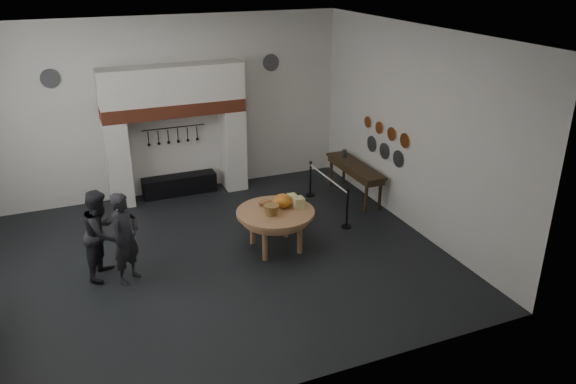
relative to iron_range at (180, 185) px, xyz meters
name	(u,v)px	position (x,y,z in m)	size (l,w,h in m)	color
floor	(220,258)	(0.00, -3.72, -0.25)	(9.00, 8.00, 0.02)	black
ceiling	(208,35)	(0.00, -3.72, 4.25)	(9.00, 8.00, 0.02)	silver
wall_back	(171,108)	(0.00, 0.28, 2.00)	(9.00, 0.02, 4.50)	silver
wall_front	(298,249)	(0.00, -7.72, 2.00)	(9.00, 0.02, 4.50)	silver
wall_right	(412,130)	(4.50, -3.72, 2.00)	(0.02, 8.00, 4.50)	silver
chimney_pier_left	(118,163)	(-1.48, -0.07, 0.82)	(0.55, 0.70, 2.15)	silver
chimney_pier_right	(233,149)	(1.48, -0.07, 0.82)	(0.55, 0.70, 2.15)	silver
hearth_brick_band	(174,108)	(0.00, -0.07, 2.06)	(3.50, 0.72, 0.32)	#9E442B
chimney_hood	(172,84)	(0.00, -0.07, 2.67)	(3.50, 0.70, 0.90)	silver
iron_range	(180,185)	(0.00, 0.00, 0.00)	(1.90, 0.45, 0.50)	black
utensil_rail	(173,128)	(0.00, 0.20, 1.50)	(0.02, 0.02, 1.60)	black
work_table	(275,212)	(1.24, -3.74, 0.59)	(1.64, 1.64, 0.07)	tan
pumpkin	(283,201)	(1.44, -3.64, 0.78)	(0.36, 0.36, 0.31)	orange
cheese_block_big	(298,203)	(1.74, -3.79, 0.74)	(0.22, 0.22, 0.24)	#D5C67F
cheese_block_small	(292,199)	(1.72, -3.49, 0.72)	(0.18, 0.18, 0.20)	#F3F391
wicker_basket	(271,210)	(1.09, -3.89, 0.73)	(0.32, 0.32, 0.22)	olive
bread_loaf	(265,203)	(1.14, -3.39, 0.69)	(0.31, 0.18, 0.13)	#A9653C
visitor_near	(126,238)	(-1.83, -3.84, 0.66)	(0.66, 0.43, 1.81)	black
visitor_far	(101,233)	(-2.23, -3.44, 0.64)	(0.87, 0.67, 1.78)	black
side_table	(355,166)	(4.10, -1.98, 0.62)	(0.55, 2.20, 0.06)	#352713
pewter_jug	(344,154)	(4.10, -1.38, 0.76)	(0.12, 0.12, 0.22)	#55545A
copper_pan_a	(405,141)	(4.46, -3.52, 1.70)	(0.34, 0.34, 0.03)	#C6662D
copper_pan_b	(391,134)	(4.46, -2.97, 1.70)	(0.32, 0.32, 0.03)	#C6662D
copper_pan_c	(379,128)	(4.46, -2.42, 1.70)	(0.30, 0.30, 0.03)	#C6662D
copper_pan_d	(368,122)	(4.46, -1.87, 1.70)	(0.28, 0.28, 0.03)	#C6662D
pewter_plate_left	(398,159)	(4.46, -3.32, 1.20)	(0.40, 0.40, 0.03)	#4C4C51
pewter_plate_mid	(384,151)	(4.46, -2.72, 1.20)	(0.40, 0.40, 0.03)	#4C4C51
pewter_plate_right	(372,144)	(4.46, -2.12, 1.20)	(0.40, 0.40, 0.03)	#4C4C51
pewter_plate_back_left	(50,79)	(-2.70, 0.24, 2.95)	(0.44, 0.44, 0.03)	#4C4C51
pewter_plate_back_right	(271,62)	(2.70, 0.24, 2.95)	(0.44, 0.44, 0.03)	#4C4C51
barrier_post_near	(347,209)	(3.11, -3.44, 0.20)	(0.05, 0.05, 0.90)	black
barrier_post_far	(310,180)	(3.11, -1.44, 0.20)	(0.05, 0.05, 0.90)	black
barrier_rope	(328,178)	(3.11, -2.44, 0.60)	(0.04, 0.04, 2.00)	silver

